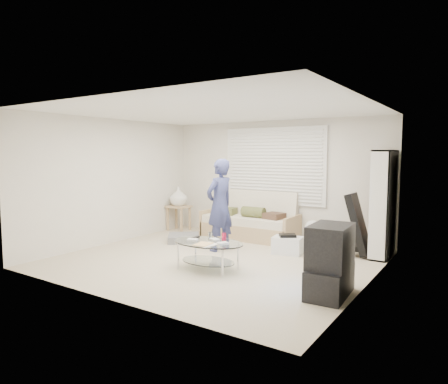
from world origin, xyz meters
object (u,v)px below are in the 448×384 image
Objects in this scene: futon_sofa at (250,223)px; tv_unit at (330,261)px; bookshelf at (383,204)px; coffee_table at (208,247)px.

futon_sofa is 3.57m from tv_unit.
bookshelf is at bearing -1.91° from futon_sofa.
bookshelf reaches higher than futon_sofa.
futon_sofa is at bearing 104.53° from coffee_table.
tv_unit is (2.58, -2.47, 0.11)m from futon_sofa.
tv_unit is at bearing -2.61° from coffee_table.
tv_unit is at bearing -93.01° from bookshelf.
bookshelf is 2.44m from tv_unit.
futon_sofa is at bearing 178.09° from bookshelf.
bookshelf is at bearing 86.99° from tv_unit.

